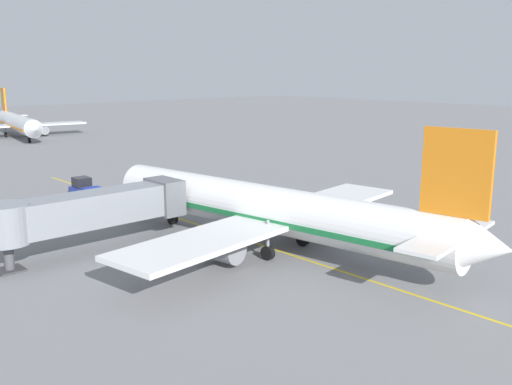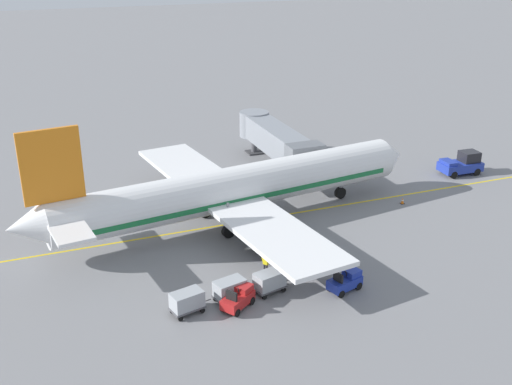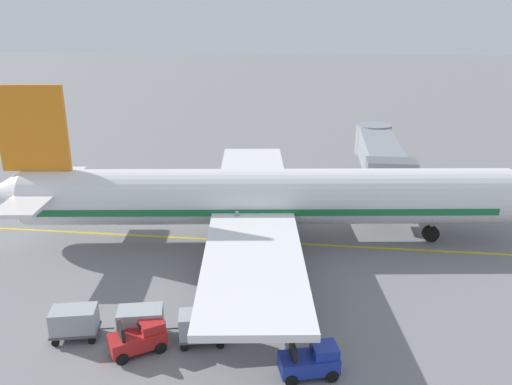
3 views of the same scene
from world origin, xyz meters
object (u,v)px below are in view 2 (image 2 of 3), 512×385
(baggage_tug_lead, at_px, (238,298))
(baggage_cart_front, at_px, (270,280))
(jet_bridge, at_px, (276,140))
(parked_airliner, at_px, (234,189))
(safety_cone_nose_left, at_px, (402,201))
(baggage_tug_trailing, at_px, (346,281))
(baggage_cart_third_in_train, at_px, (187,301))
(baggage_cart_second_in_train, at_px, (230,289))
(pushback_tractor, at_px, (462,164))
(ground_crew_wing_walker, at_px, (266,263))
(baggage_tug_spare, at_px, (279,249))

(baggage_tug_lead, distance_m, baggage_cart_front, 2.87)
(jet_bridge, bearing_deg, parked_airliner, -38.47)
(parked_airliner, height_order, baggage_cart_front, parked_airliner)
(baggage_cart_front, xyz_separation_m, safety_cone_nose_left, (-9.93, 17.76, -0.66))
(baggage_tug_lead, height_order, baggage_tug_trailing, same)
(baggage_cart_third_in_train, height_order, safety_cone_nose_left, baggage_cart_third_in_train)
(baggage_cart_second_in_train, bearing_deg, baggage_tug_lead, 15.25)
(pushback_tractor, height_order, baggage_tug_lead, pushback_tractor)
(baggage_cart_second_in_train, bearing_deg, baggage_cart_third_in_train, -82.96)
(jet_bridge, relative_size, baggage_cart_second_in_train, 5.36)
(ground_crew_wing_walker, height_order, safety_cone_nose_left, ground_crew_wing_walker)
(baggage_tug_spare, bearing_deg, pushback_tractor, 111.47)
(jet_bridge, bearing_deg, ground_crew_wing_walker, -25.28)
(baggage_tug_lead, bearing_deg, baggage_tug_trailing, 84.92)
(baggage_tug_trailing, bearing_deg, jet_bridge, 167.98)
(parked_airliner, distance_m, safety_cone_nose_left, 16.52)
(parked_airliner, bearing_deg, jet_bridge, 141.53)
(pushback_tractor, height_order, baggage_cart_third_in_train, pushback_tractor)
(parked_airliner, xyz_separation_m, ground_crew_wing_walker, (9.34, -0.88, -2.23))
(pushback_tractor, xyz_separation_m, baggage_tug_spare, (10.03, -25.51, -0.39))
(parked_airliner, height_order, baggage_tug_spare, parked_airliner)
(pushback_tractor, height_order, ground_crew_wing_walker, pushback_tractor)
(baggage_tug_spare, height_order, baggage_cart_front, baggage_tug_spare)
(baggage_tug_lead, relative_size, baggage_tug_spare, 1.00)
(pushback_tractor, xyz_separation_m, baggage_cart_third_in_train, (14.89, -34.22, -0.15))
(pushback_tractor, bearing_deg, baggage_tug_spare, -68.53)
(jet_bridge, distance_m, baggage_tug_spare, 20.02)
(baggage_tug_lead, bearing_deg, parked_airliner, 161.51)
(baggage_tug_spare, height_order, safety_cone_nose_left, baggage_tug_spare)
(baggage_tug_spare, relative_size, baggage_cart_front, 0.92)
(jet_bridge, distance_m, pushback_tractor, 19.80)
(pushback_tractor, bearing_deg, parked_airliner, -84.17)
(parked_airliner, height_order, jet_bridge, parked_airliner)
(baggage_cart_second_in_train, bearing_deg, baggage_tug_spare, 128.66)
(baggage_tug_lead, xyz_separation_m, ground_crew_wing_walker, (-3.44, 3.40, 0.24))
(baggage_cart_third_in_train, bearing_deg, baggage_cart_front, 93.78)
(baggage_tug_lead, bearing_deg, pushback_tractor, 116.68)
(baggage_tug_trailing, height_order, ground_crew_wing_walker, ground_crew_wing_walker)
(ground_crew_wing_walker, bearing_deg, jet_bridge, 154.72)
(baggage_cart_front, height_order, baggage_cart_third_in_train, same)
(baggage_tug_lead, distance_m, baggage_cart_third_in_train, 3.45)
(parked_airliner, relative_size, jet_bridge, 2.34)
(baggage_cart_third_in_train, bearing_deg, jet_bridge, 144.73)
(jet_bridge, xyz_separation_m, baggage_cart_third_in_train, (23.15, -16.38, -2.51))
(parked_airliner, height_order, safety_cone_nose_left, parked_airliner)
(baggage_tug_lead, relative_size, baggage_cart_third_in_train, 0.92)
(jet_bridge, relative_size, pushback_tractor, 3.55)
(jet_bridge, height_order, baggage_cart_second_in_train, jet_bridge)
(parked_airliner, relative_size, baggage_tug_spare, 13.69)
(pushback_tractor, distance_m, baggage_tug_trailing, 28.17)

